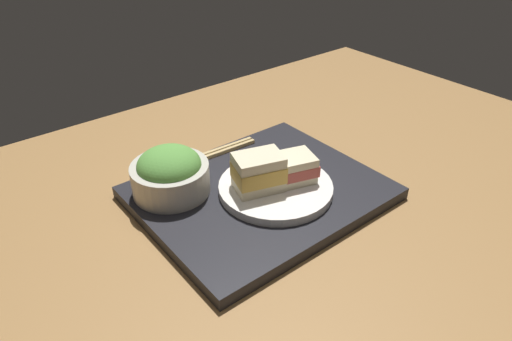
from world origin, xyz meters
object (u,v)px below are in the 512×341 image
at_px(chopsticks_pair, 211,154).
at_px(sandwich_far, 258,172).
at_px(sandwich_near, 293,169).
at_px(salad_bowl, 170,173).
at_px(sandwich_plate, 276,188).

bearing_deg(chopsticks_pair, sandwich_far, 86.27).
height_order(sandwich_near, salad_bowl, salad_bowl).
distance_m(sandwich_near, chopsticks_pair, 0.18).
xyz_separation_m(sandwich_plate, chopsticks_pair, (0.02, -0.16, -0.00)).
bearing_deg(sandwich_far, salad_bowl, -43.32).
bearing_deg(sandwich_far, sandwich_near, 162.16).
xyz_separation_m(sandwich_far, salad_bowl, (0.11, -0.10, -0.01)).
bearing_deg(sandwich_near, sandwich_plate, -17.84).
relative_size(salad_bowl, chopsticks_pair, 0.67).
bearing_deg(sandwich_plate, sandwich_far, -17.84).
bearing_deg(salad_bowl, sandwich_plate, 141.06).
bearing_deg(sandwich_near, sandwich_far, -17.84).
bearing_deg(chopsticks_pair, sandwich_near, 105.63).
bearing_deg(sandwich_plate, chopsticks_pair, -83.31).
height_order(salad_bowl, chopsticks_pair, salad_bowl).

